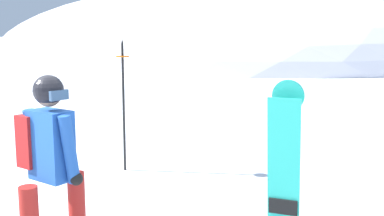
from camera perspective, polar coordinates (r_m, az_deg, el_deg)
name	(u,v)px	position (r m, az deg, el deg)	size (l,w,h in m)	color
ridge_peak_main	(231,58)	(38.14, 4.71, 6.00)	(37.11, 33.40, 11.26)	white
snowboarder_main	(50,170)	(4.16, -16.66, -7.12)	(0.68, 1.79, 1.71)	orange
spare_snowboard	(284,173)	(4.26, 11.00, -7.64)	(0.28, 0.22, 1.65)	#23B7A3
piste_marker_near	(123,96)	(7.05, -8.23, 1.40)	(0.20, 0.20, 1.96)	black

